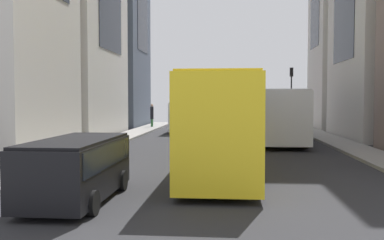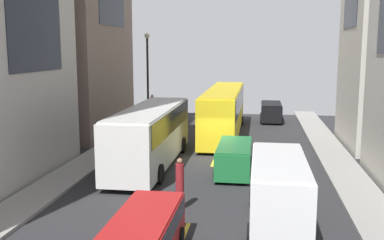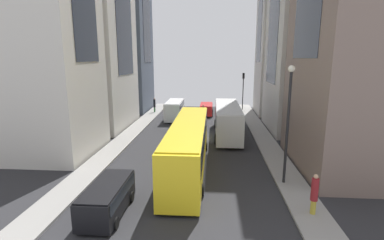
{
  "view_description": "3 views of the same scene",
  "coord_description": "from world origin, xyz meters",
  "px_view_note": "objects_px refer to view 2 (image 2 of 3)",
  "views": [
    {
      "loc": [
        -0.4,
        27.0,
        2.77
      ],
      "look_at": [
        1.74,
        2.89,
        1.61
      ],
      "focal_mm": 39.78,
      "sensor_mm": 36.0,
      "label": 1
    },
    {
      "loc": [
        2.56,
        -25.86,
        6.69
      ],
      "look_at": [
        -1.56,
        1.83,
        2.22
      ],
      "focal_mm": 42.2,
      "sensor_mm": 36.0,
      "label": 2
    },
    {
      "loc": [
        -1.92,
        29.98,
        8.37
      ],
      "look_at": [
        0.05,
        3.38,
        2.64
      ],
      "focal_mm": 27.19,
      "sensor_mm": 36.0,
      "label": 3
    }
  ],
  "objects_px": {
    "car_red_0": "(144,233)",
    "car_green_1": "(234,156)",
    "pedestrian_crossing_mid": "(152,106)",
    "pedestrian_crossing_near": "(180,183)",
    "car_black_2": "(271,111)",
    "delivery_van_white": "(279,186)",
    "streetcar_yellow": "(224,108)",
    "city_bus_white": "(151,131)"
  },
  "relations": [
    {
      "from": "car_green_1",
      "to": "car_black_2",
      "type": "bearing_deg",
      "value": 82.44
    },
    {
      "from": "city_bus_white",
      "to": "pedestrian_crossing_near",
      "type": "xyz_separation_m",
      "value": [
        2.9,
        -6.93,
        -0.83
      ]
    },
    {
      "from": "city_bus_white",
      "to": "car_green_1",
      "type": "bearing_deg",
      "value": -11.7
    },
    {
      "from": "car_red_0",
      "to": "car_green_1",
      "type": "relative_size",
      "value": 0.98
    },
    {
      "from": "car_green_1",
      "to": "pedestrian_crossing_near",
      "type": "height_order",
      "value": "pedestrian_crossing_near"
    },
    {
      "from": "car_black_2",
      "to": "pedestrian_crossing_mid",
      "type": "distance_m",
      "value": 11.1
    },
    {
      "from": "city_bus_white",
      "to": "pedestrian_crossing_near",
      "type": "height_order",
      "value": "city_bus_white"
    },
    {
      "from": "car_green_1",
      "to": "pedestrian_crossing_mid",
      "type": "distance_m",
      "value": 19.51
    },
    {
      "from": "streetcar_yellow",
      "to": "car_red_0",
      "type": "height_order",
      "value": "streetcar_yellow"
    },
    {
      "from": "streetcar_yellow",
      "to": "car_black_2",
      "type": "distance_m",
      "value": 8.08
    },
    {
      "from": "city_bus_white",
      "to": "pedestrian_crossing_mid",
      "type": "height_order",
      "value": "city_bus_white"
    },
    {
      "from": "car_green_1",
      "to": "city_bus_white",
      "type": "bearing_deg",
      "value": 168.3
    },
    {
      "from": "city_bus_white",
      "to": "car_red_0",
      "type": "height_order",
      "value": "city_bus_white"
    },
    {
      "from": "streetcar_yellow",
      "to": "city_bus_white",
      "type": "bearing_deg",
      "value": -108.89
    },
    {
      "from": "city_bus_white",
      "to": "car_black_2",
      "type": "distance_m",
      "value": 18.51
    },
    {
      "from": "delivery_van_white",
      "to": "car_black_2",
      "type": "bearing_deg",
      "value": 89.22
    },
    {
      "from": "streetcar_yellow",
      "to": "car_green_1",
      "type": "xyz_separation_m",
      "value": [
        1.42,
        -10.98,
        -1.17
      ]
    },
    {
      "from": "pedestrian_crossing_mid",
      "to": "car_red_0",
      "type": "bearing_deg",
      "value": 176.09
    },
    {
      "from": "car_red_0",
      "to": "car_green_1",
      "type": "distance_m",
      "value": 10.91
    },
    {
      "from": "pedestrian_crossing_mid",
      "to": "pedestrian_crossing_near",
      "type": "distance_m",
      "value": 24.35
    },
    {
      "from": "car_red_0",
      "to": "car_green_1",
      "type": "xyz_separation_m",
      "value": [
        2.23,
        10.68,
        0.0
      ]
    },
    {
      "from": "pedestrian_crossing_mid",
      "to": "car_black_2",
      "type": "bearing_deg",
      "value": -104.01
    },
    {
      "from": "car_black_2",
      "to": "pedestrian_crossing_mid",
      "type": "bearing_deg",
      "value": -177.16
    },
    {
      "from": "city_bus_white",
      "to": "car_red_0",
      "type": "relative_size",
      "value": 2.39
    },
    {
      "from": "pedestrian_crossing_near",
      "to": "car_green_1",
      "type": "bearing_deg",
      "value": 1.35
    },
    {
      "from": "pedestrian_crossing_mid",
      "to": "car_green_1",
      "type": "bearing_deg",
      "value": -170.38
    },
    {
      "from": "delivery_van_white",
      "to": "car_red_0",
      "type": "distance_m",
      "value": 5.73
    },
    {
      "from": "car_red_0",
      "to": "pedestrian_crossing_near",
      "type": "relative_size",
      "value": 2.1
    },
    {
      "from": "car_black_2",
      "to": "pedestrian_crossing_near",
      "type": "distance_m",
      "value": 24.33
    },
    {
      "from": "city_bus_white",
      "to": "car_green_1",
      "type": "xyz_separation_m",
      "value": [
        4.84,
        -1.0,
        -1.05
      ]
    },
    {
      "from": "streetcar_yellow",
      "to": "delivery_van_white",
      "type": "xyz_separation_m",
      "value": [
        3.47,
        -17.89,
        -0.61
      ]
    },
    {
      "from": "car_black_2",
      "to": "city_bus_white",
      "type": "bearing_deg",
      "value": -113.02
    },
    {
      "from": "city_bus_white",
      "to": "delivery_van_white",
      "type": "height_order",
      "value": "city_bus_white"
    },
    {
      "from": "car_black_2",
      "to": "car_green_1",
      "type": "bearing_deg",
      "value": -97.56
    },
    {
      "from": "car_red_0",
      "to": "pedestrian_crossing_near",
      "type": "xyz_separation_m",
      "value": [
        0.3,
        4.75,
        0.23
      ]
    },
    {
      "from": "city_bus_white",
      "to": "car_black_2",
      "type": "relative_size",
      "value": 2.44
    },
    {
      "from": "delivery_van_white",
      "to": "pedestrian_crossing_mid",
      "type": "bearing_deg",
      "value": 113.79
    },
    {
      "from": "car_black_2",
      "to": "pedestrian_crossing_near",
      "type": "relative_size",
      "value": 2.05
    },
    {
      "from": "delivery_van_white",
      "to": "pedestrian_crossing_near",
      "type": "bearing_deg",
      "value": 166.17
    },
    {
      "from": "car_red_0",
      "to": "pedestrian_crossing_mid",
      "type": "distance_m",
      "value": 28.88
    },
    {
      "from": "city_bus_white",
      "to": "car_green_1",
      "type": "distance_m",
      "value": 5.05
    },
    {
      "from": "city_bus_white",
      "to": "delivery_van_white",
      "type": "xyz_separation_m",
      "value": [
        6.89,
        -7.91,
        -0.49
      ]
    }
  ]
}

